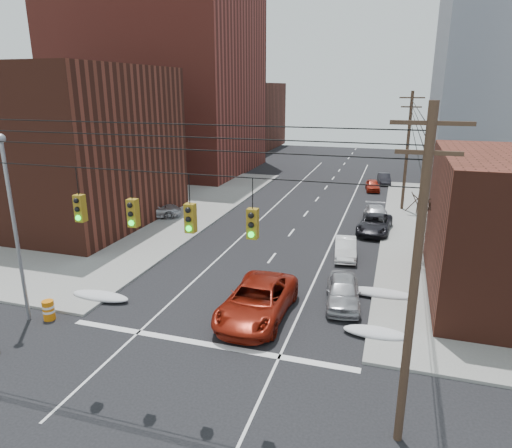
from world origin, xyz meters
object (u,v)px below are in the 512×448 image
Objects in this scene: lot_car_a at (96,222)px; lot_car_c at (105,201)px; lot_car_d at (137,189)px; construction_barrel at (49,310)px; parked_car_d at (376,216)px; lot_car_b at (154,210)px; red_pickup at (257,301)px; parked_car_c at (375,224)px; parked_car_f at (384,179)px; parked_car_e at (373,185)px; parked_car_b at (345,248)px; parked_car_a at (343,291)px.

lot_car_a is 6.92m from lot_car_c.
lot_car_d is 26.54m from construction_barrel.
parked_car_d is 26.77m from construction_barrel.
lot_car_c is 21.65m from construction_barrel.
lot_car_b is at bearing -144.96° from lot_car_d.
red_pickup reaches higher than parked_car_c.
red_pickup is 25.52m from lot_car_c.
parked_car_c is at bearing 52.91° from construction_barrel.
lot_car_c is (-20.05, 15.79, -0.01)m from red_pickup.
parked_car_f is 32.43m from lot_car_c.
parked_car_e is (-1.11, 15.85, -0.09)m from parked_car_c.
parked_car_e is 4.51m from parked_car_f.
parked_car_c is 1.00× the size of lot_car_c.
lot_car_d reaches higher than construction_barrel.
parked_car_b is 0.78× the size of parked_car_c.
lot_car_d is (-24.78, -15.32, 0.29)m from parked_car_f.
lot_car_b is at bearing 134.78° from red_pickup.
lot_car_a is at bearing 150.46° from red_pickup.
parked_car_e is 0.92× the size of lot_car_a.
parked_car_e reaches higher than construction_barrel.
parked_car_c is at bearing -108.71° from lot_car_c.
lot_car_a is (-19.93, -0.21, 0.15)m from parked_car_b.
construction_barrel is at bearing -118.54° from parked_car_e.
parked_car_b is 0.80× the size of parked_car_d.
red_pickup is at bearing -105.20° from parked_car_f.
red_pickup is at bearing -148.18° from lot_car_c.
parked_car_e is (0.49, 22.19, -0.04)m from parked_car_b.
parked_car_c is (4.90, 16.33, -0.19)m from red_pickup.
construction_barrel is (-14.01, -6.11, -0.23)m from parked_car_a.
parked_car_d is at bearing 56.18° from construction_barrel.
lot_car_c is at bearing 143.82° from parked_car_a.
parked_car_c is 1.41× the size of parked_car_e.
parked_car_b is at bearing 87.87° from parked_car_a.
parked_car_f is at bearing 68.90° from parked_car_e.
lot_car_b is (-19.06, -1.60, 0.10)m from parked_car_c.
parked_car_d is 23.37m from lot_car_a.
parked_car_d is 0.97× the size of lot_car_c.
parked_car_a is 1.11× the size of lot_car_a.
parked_car_b reaches higher than parked_car_e.
lot_car_c is (-24.95, -3.07, 0.17)m from parked_car_d.
construction_barrel is (-13.79, -35.56, -0.10)m from parked_car_e.
lot_car_a is (-20.42, -22.40, 0.18)m from parked_car_e.
lot_car_b is at bearing -170.54° from parked_car_c.
lot_car_a is at bearing -164.34° from parked_car_d.
parked_car_c is at bearing -93.34° from parked_car_e.
red_pickup is at bearing -104.06° from parked_car_e.
lot_car_c reaches higher than parked_car_e.
parked_car_c is 1.08× the size of lot_car_b.
red_pickup reaches higher than parked_car_e.
lot_car_b reaches higher than parked_car_f.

